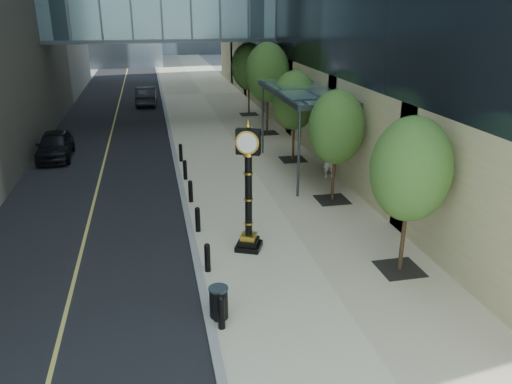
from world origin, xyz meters
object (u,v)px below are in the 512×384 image
street_clock (249,197)px  trash_bin (219,303)px  car_near (55,145)px  car_far (146,96)px  pedestrian (329,161)px

street_clock → trash_bin: 4.61m
street_clock → car_near: (-8.70, 13.75, -1.27)m
car_near → car_far: size_ratio=0.93×
car_near → car_far: 16.82m
trash_bin → car_far: 33.79m
car_far → street_clock: bearing=98.6°
car_near → car_far: (5.25, 15.98, 0.03)m
trash_bin → car_near: 19.11m
street_clock → pedestrian: street_clock is taller
trash_bin → car_far: (-1.79, 33.74, 0.31)m
car_far → pedestrian: bearing=113.6°
trash_bin → pedestrian: bearing=56.9°
street_clock → car_far: bearing=120.9°
street_clock → trash_bin: size_ratio=5.14×
trash_bin → car_far: car_far is taller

